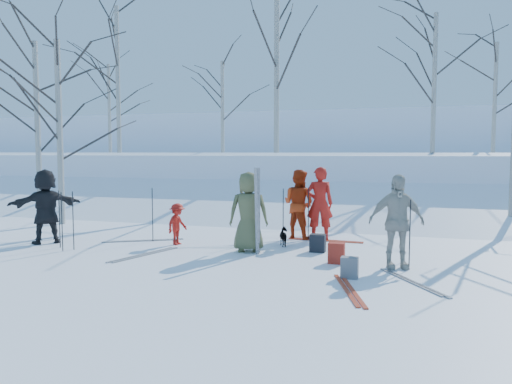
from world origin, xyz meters
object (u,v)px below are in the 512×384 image
(backpack_grey, at_px, (350,268))
(skier_olive_center, at_px, (249,212))
(skier_grey_west, at_px, (46,206))
(backpack_red, at_px, (336,253))
(dog, at_px, (285,237))
(skier_red_seated, at_px, (177,224))
(backpack_dark, at_px, (318,243))
(skier_redor_behind, at_px, (299,204))
(skier_cream_east, at_px, (396,221))
(skier_red_north, at_px, (320,204))

(backpack_grey, bearing_deg, skier_olive_center, 145.11)
(skier_grey_west, xyz_separation_m, backpack_red, (7.11, -0.07, -0.70))
(backpack_red, bearing_deg, dog, 133.75)
(skier_olive_center, bearing_deg, skier_red_seated, -25.19)
(skier_grey_west, distance_m, backpack_dark, 6.65)
(skier_grey_west, bearing_deg, backpack_red, 131.48)
(backpack_red, xyz_separation_m, backpack_dark, (-0.57, 1.03, -0.01))
(skier_red_seated, relative_size, backpack_grey, 2.63)
(skier_redor_behind, xyz_separation_m, backpack_dark, (0.82, -1.65, -0.69))
(skier_redor_behind, bearing_deg, skier_grey_west, 44.47)
(skier_redor_behind, height_order, skier_cream_east, skier_cream_east)
(skier_olive_center, relative_size, backpack_dark, 4.50)
(skier_red_seated, height_order, dog, skier_red_seated)
(skier_red_seated, bearing_deg, skier_grey_west, 115.95)
(skier_olive_center, height_order, skier_cream_east, skier_cream_east)
(backpack_dark, bearing_deg, skier_olive_center, -164.21)
(skier_grey_west, relative_size, backpack_grey, 4.79)
(backpack_red, relative_size, backpack_dark, 1.05)
(backpack_grey, height_order, backpack_dark, backpack_dark)
(skier_olive_center, xyz_separation_m, skier_red_seated, (-1.91, 0.27, -0.40))
(skier_olive_center, xyz_separation_m, backpack_grey, (2.46, -1.72, -0.71))
(dog, bearing_deg, skier_olive_center, 27.44)
(skier_olive_center, distance_m, skier_red_north, 2.32)
(skier_cream_east, relative_size, dog, 3.51)
(skier_olive_center, distance_m, skier_redor_behind, 2.18)
(backpack_grey, bearing_deg, skier_grey_west, 171.03)
(skier_redor_behind, distance_m, backpack_grey, 4.25)
(skier_olive_center, relative_size, backpack_grey, 4.73)
(backpack_red, distance_m, backpack_grey, 1.18)
(skier_redor_behind, height_order, skier_red_seated, skier_redor_behind)
(dog, bearing_deg, skier_redor_behind, -122.26)
(skier_red_north, bearing_deg, skier_olive_center, 44.99)
(backpack_grey, bearing_deg, skier_cream_east, 54.60)
(skier_redor_behind, distance_m, skier_red_seated, 3.17)
(skier_red_seated, xyz_separation_m, skier_grey_west, (-3.14, -0.81, 0.41))
(skier_red_seated, height_order, skier_grey_west, skier_grey_west)
(skier_olive_center, distance_m, dog, 1.29)
(dog, bearing_deg, skier_red_north, -150.33)
(skier_grey_west, height_order, backpack_grey, skier_grey_west)
(skier_redor_behind, distance_m, dog, 1.34)
(skier_red_north, height_order, backpack_red, skier_red_north)
(skier_red_seated, relative_size, skier_cream_east, 0.55)
(backpack_dark, bearing_deg, skier_red_north, 99.11)
(skier_red_north, bearing_deg, backpack_red, 95.07)
(skier_red_seated, bearing_deg, skier_cream_east, -88.80)
(skier_olive_center, bearing_deg, skier_cream_east, 151.29)
(skier_grey_west, bearing_deg, skier_redor_behind, 156.57)
(skier_redor_behind, distance_m, skier_cream_east, 3.73)
(backpack_grey, distance_m, backpack_dark, 2.35)
(skier_redor_behind, height_order, backpack_red, skier_redor_behind)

